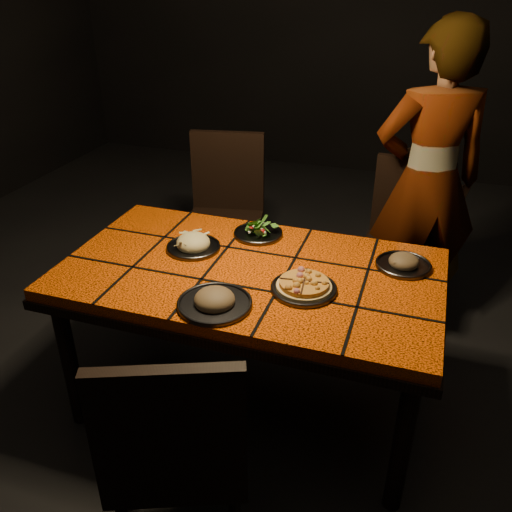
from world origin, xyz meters
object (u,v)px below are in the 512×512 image
(chair_far_left, at_px, (225,205))
(plate_pizza, at_px, (304,287))
(plate_pasta, at_px, (193,245))
(chair_far_right, at_px, (404,232))
(dining_table, at_px, (250,284))
(diner, at_px, (428,182))
(chair_near, at_px, (176,449))

(chair_far_left, distance_m, plate_pizza, 1.34)
(plate_pasta, bearing_deg, chair_far_right, 46.27)
(chair_far_left, bearing_deg, dining_table, -74.41)
(chair_far_left, height_order, plate_pasta, chair_far_left)
(chair_far_right, bearing_deg, dining_table, -113.96)
(dining_table, relative_size, plate_pasta, 6.59)
(diner, bearing_deg, plate_pasta, 21.03)
(plate_pizza, height_order, plate_pasta, plate_pasta)
(dining_table, xyz_separation_m, chair_far_left, (-0.50, 0.98, -0.10))
(plate_pizza, bearing_deg, plate_pasta, 161.86)
(chair_far_left, xyz_separation_m, diner, (1.17, 0.04, 0.28))
(chair_far_right, relative_size, plate_pizza, 3.57)
(chair_near, relative_size, chair_far_right, 1.02)
(chair_near, height_order, plate_pasta, chair_near)
(chair_far_left, distance_m, chair_far_right, 1.08)
(chair_near, bearing_deg, plate_pizza, -128.99)
(chair_far_right, bearing_deg, plate_pasta, -127.78)
(chair_far_right, bearing_deg, diner, 18.87)
(dining_table, height_order, chair_far_right, chair_far_right)
(dining_table, bearing_deg, diner, 57.00)
(chair_far_left, bearing_deg, plate_pasta, -88.85)
(dining_table, xyz_separation_m, plate_pasta, (-0.30, 0.09, 0.10))
(plate_pizza, xyz_separation_m, plate_pasta, (-0.56, 0.18, 0.00))
(diner, relative_size, plate_pizza, 6.40)
(chair_far_right, xyz_separation_m, plate_pasta, (-0.88, -0.92, 0.23))
(chair_near, bearing_deg, diner, -130.80)
(chair_far_right, relative_size, diner, 0.56)
(dining_table, distance_m, chair_far_right, 1.17)
(chair_near, relative_size, plate_pizza, 3.66)
(chair_far_left, bearing_deg, chair_near, -84.80)
(diner, relative_size, plate_pasta, 6.90)
(chair_far_right, distance_m, plate_pasta, 1.29)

